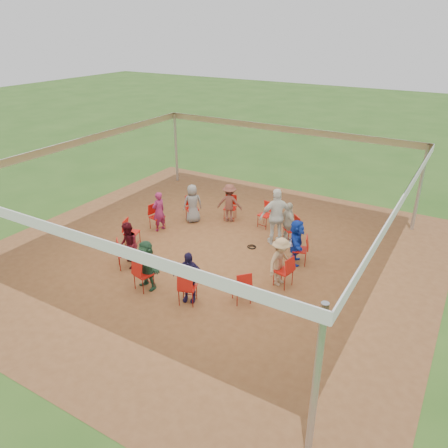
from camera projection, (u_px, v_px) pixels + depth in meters
The scene contains 27 objects.
ground at pixel (213, 254), 13.51m from camera, with size 80.00×80.00×0.00m, color #2D531A.
dirt_patch at pixel (213, 254), 13.51m from camera, with size 13.00×13.00×0.00m, color brown.
tent at pixel (212, 181), 12.51m from camera, with size 10.33×10.33×3.00m.
chair_0 at pixel (300, 250), 12.81m from camera, with size 0.42×0.44×0.90m, color #B9140D, non-canonical shape.
chair_1 at pixel (291, 230), 14.04m from camera, with size 0.42×0.44×0.90m, color #B9140D, non-canonical shape.
chair_2 at pixel (265, 215), 15.09m from camera, with size 0.42×0.44×0.90m, color #B9140D, non-canonical shape.
chair_3 at pixel (230, 208), 15.66m from camera, with size 0.42×0.44×0.90m, color #B9140D, non-canonical shape.
chair_4 at pixel (192, 209), 15.61m from camera, with size 0.42×0.44×0.90m, color #B9140D, non-canonical shape.
chair_5 at pixel (157, 217), 14.94m from camera, with size 0.42×0.44×0.90m, color #B9140D, non-canonical shape.
chair_6 at pixel (132, 233), 13.84m from camera, with size 0.42×0.44×0.90m, color #B9140D, non-canonical shape.
chair_7 at pixel (125, 253), 12.60m from camera, with size 0.42×0.44×0.90m, color #B9140D, non-canonical shape.
chair_8 at pixel (144, 274), 11.56m from camera, with size 0.42×0.44×0.90m, color #B9140D, non-canonical shape.
chair_9 at pixel (188, 288), 10.98m from camera, with size 0.42×0.44×0.90m, color #B9140D, non-canonical shape.
chair_10 at pixel (242, 286), 11.04m from camera, with size 0.42×0.44×0.90m, color #B9140D, non-canonical shape.
chair_11 at pixel (284, 271), 11.71m from camera, with size 0.42×0.44×0.90m, color #B9140D, non-canonical shape.
person_seated_0 at pixel (296, 242), 12.72m from camera, with size 1.28×0.48×1.38m, color #1131AC.
person_seated_1 at pixel (288, 223), 13.91m from camera, with size 0.81×0.42×1.38m, color beige.
person_seated_2 at pixel (229, 203), 15.45m from camera, with size 0.89×0.44×1.38m, color brown.
person_seated_3 at pixel (193, 204), 15.40m from camera, with size 0.68×0.38×1.38m, color slate.
person_seated_4 at pixel (159, 211), 14.76m from camera, with size 0.50×0.33×1.38m, color #7C1C4C.
person_seated_5 at pixel (128, 245), 12.53m from camera, with size 0.67×0.39×1.38m, color #430A13.
person_seated_6 at pixel (147, 265), 11.53m from camera, with size 1.28×0.48×1.38m, color #244D35.
person_seated_7 at pixel (189, 277), 10.99m from camera, with size 0.81×0.42×1.38m, color #1C163F.
person_seated_8 at pixel (280, 262), 11.67m from camera, with size 0.89×0.44×1.38m, color tan.
standing_person at pixel (277, 217), 13.77m from camera, with size 1.09×0.56×1.86m, color silver.
cable_coil at pixel (252, 247), 13.87m from camera, with size 0.36×0.36×0.03m.
laptop at pixel (291, 243), 12.78m from camera, with size 0.32×0.36×0.21m.
Camera 1 is at (6.35, -10.03, 6.54)m, focal length 35.00 mm.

